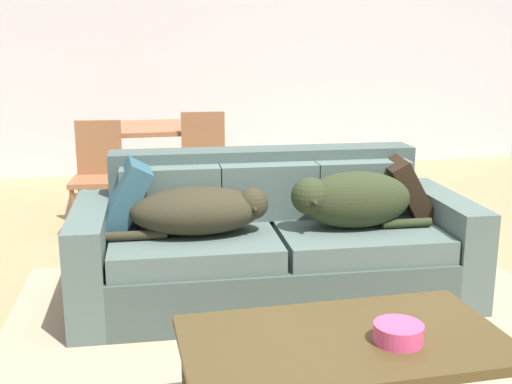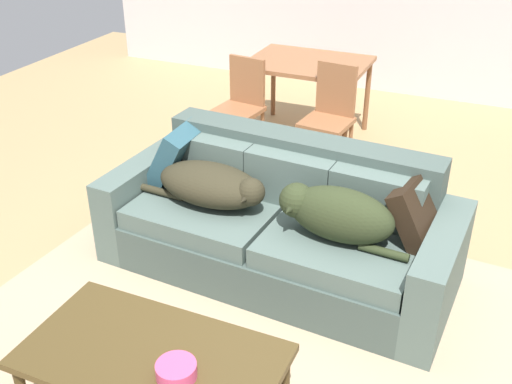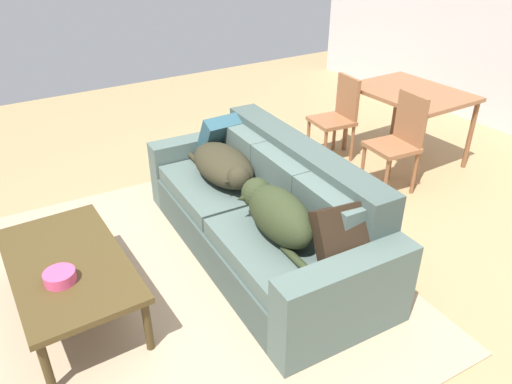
{
  "view_description": "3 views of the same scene",
  "coord_description": "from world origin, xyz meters",
  "px_view_note": "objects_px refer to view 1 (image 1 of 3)",
  "views": [
    {
      "loc": [
        -1.08,
        -3.39,
        1.52
      ],
      "look_at": [
        -0.33,
        -0.02,
        0.69
      ],
      "focal_mm": 44.8,
      "sensor_mm": 36.0,
      "label": 1
    },
    {
      "loc": [
        1.03,
        -3.07,
        2.46
      ],
      "look_at": [
        -0.39,
        0.17,
        0.52
      ],
      "focal_mm": 42.83,
      "sensor_mm": 36.0,
      "label": 2
    },
    {
      "loc": [
        2.41,
        -1.62,
        2.31
      ],
      "look_at": [
        -0.06,
        -0.04,
        0.64
      ],
      "focal_mm": 34.05,
      "sensor_mm": 36.0,
      "label": 3
    }
  ],
  "objects_px": {
    "dining_chair_near_left": "(98,171)",
    "dog_on_left_cushion": "(200,210)",
    "bowl_on_coffee_table": "(398,333)",
    "dining_table": "(148,135)",
    "coffee_table": "(344,348)",
    "throw_pillow_by_left_arm": "(125,196)",
    "couch": "(272,244)",
    "dog_on_right_cushion": "(350,200)",
    "dining_chair_near_right": "(204,163)",
    "throw_pillow_by_right_arm": "(406,188)"
  },
  "relations": [
    {
      "from": "couch",
      "to": "bowl_on_coffee_table",
      "type": "distance_m",
      "value": 1.54
    },
    {
      "from": "coffee_table",
      "to": "dining_chair_near_right",
      "type": "bearing_deg",
      "value": 91.79
    },
    {
      "from": "throw_pillow_by_left_arm",
      "to": "couch",
      "type": "bearing_deg",
      "value": -7.37
    },
    {
      "from": "dining_table",
      "to": "bowl_on_coffee_table",
      "type": "bearing_deg",
      "value": -79.39
    },
    {
      "from": "dog_on_right_cushion",
      "to": "bowl_on_coffee_table",
      "type": "bearing_deg",
      "value": -99.66
    },
    {
      "from": "throw_pillow_by_right_arm",
      "to": "dining_table",
      "type": "distance_m",
      "value": 2.62
    },
    {
      "from": "dining_chair_near_right",
      "to": "dog_on_right_cushion",
      "type": "bearing_deg",
      "value": -65.67
    },
    {
      "from": "dog_on_right_cushion",
      "to": "dining_chair_near_right",
      "type": "relative_size",
      "value": 0.88
    },
    {
      "from": "dog_on_left_cushion",
      "to": "dining_table",
      "type": "xyz_separation_m",
      "value": [
        -0.15,
        2.3,
        0.1
      ]
    },
    {
      "from": "dining_chair_near_right",
      "to": "coffee_table",
      "type": "bearing_deg",
      "value": -82.06
    },
    {
      "from": "couch",
      "to": "dining_chair_near_left",
      "type": "distance_m",
      "value": 1.9
    },
    {
      "from": "dog_on_right_cushion",
      "to": "bowl_on_coffee_table",
      "type": "height_order",
      "value": "dog_on_right_cushion"
    },
    {
      "from": "bowl_on_coffee_table",
      "to": "dining_chair_near_left",
      "type": "distance_m",
      "value": 3.31
    },
    {
      "from": "coffee_table",
      "to": "dining_table",
      "type": "distance_m",
      "value": 3.68
    },
    {
      "from": "throw_pillow_by_left_arm",
      "to": "bowl_on_coffee_table",
      "type": "distance_m",
      "value": 1.9
    },
    {
      "from": "couch",
      "to": "dining_chair_near_left",
      "type": "height_order",
      "value": "dining_chair_near_left"
    },
    {
      "from": "couch",
      "to": "throw_pillow_by_right_arm",
      "type": "height_order",
      "value": "couch"
    },
    {
      "from": "throw_pillow_by_left_arm",
      "to": "throw_pillow_by_right_arm",
      "type": "distance_m",
      "value": 1.7
    },
    {
      "from": "dog_on_right_cushion",
      "to": "throw_pillow_by_right_arm",
      "type": "bearing_deg",
      "value": 27.7
    },
    {
      "from": "throw_pillow_by_left_arm",
      "to": "dining_chair_near_left",
      "type": "height_order",
      "value": "dining_chair_near_left"
    },
    {
      "from": "couch",
      "to": "dog_on_right_cushion",
      "type": "bearing_deg",
      "value": -21.79
    },
    {
      "from": "couch",
      "to": "dining_chair_near_left",
      "type": "bearing_deg",
      "value": 126.3
    },
    {
      "from": "coffee_table",
      "to": "throw_pillow_by_right_arm",
      "type": "bearing_deg",
      "value": 57.28
    },
    {
      "from": "couch",
      "to": "coffee_table",
      "type": "xyz_separation_m",
      "value": [
        -0.08,
        -1.45,
        0.06
      ]
    },
    {
      "from": "dog_on_left_cushion",
      "to": "bowl_on_coffee_table",
      "type": "distance_m",
      "value": 1.52
    },
    {
      "from": "dog_on_left_cushion",
      "to": "couch",
      "type": "bearing_deg",
      "value": 17.67
    },
    {
      "from": "dog_on_right_cushion",
      "to": "coffee_table",
      "type": "relative_size",
      "value": 0.67
    },
    {
      "from": "dog_on_right_cushion",
      "to": "dining_table",
      "type": "height_order",
      "value": "dog_on_right_cushion"
    },
    {
      "from": "dining_chair_near_left",
      "to": "dog_on_left_cushion",
      "type": "bearing_deg",
      "value": -63.89
    },
    {
      "from": "throw_pillow_by_right_arm",
      "to": "bowl_on_coffee_table",
      "type": "distance_m",
      "value": 1.72
    },
    {
      "from": "dog_on_left_cushion",
      "to": "coffee_table",
      "type": "distance_m",
      "value": 1.4
    },
    {
      "from": "couch",
      "to": "throw_pillow_by_left_arm",
      "type": "distance_m",
      "value": 0.91
    },
    {
      "from": "bowl_on_coffee_table",
      "to": "dining_table",
      "type": "bearing_deg",
      "value": 100.61
    },
    {
      "from": "dog_on_left_cushion",
      "to": "coffee_table",
      "type": "bearing_deg",
      "value": -71.49
    },
    {
      "from": "dining_chair_near_right",
      "to": "dog_on_left_cushion",
      "type": "bearing_deg",
      "value": -92.65
    },
    {
      "from": "couch",
      "to": "dining_chair_near_right",
      "type": "xyz_separation_m",
      "value": [
        -0.18,
        1.6,
        0.19
      ]
    },
    {
      "from": "coffee_table",
      "to": "couch",
      "type": "bearing_deg",
      "value": 86.72
    },
    {
      "from": "throw_pillow_by_right_arm",
      "to": "dining_table",
      "type": "bearing_deg",
      "value": 123.63
    },
    {
      "from": "dining_chair_near_left",
      "to": "throw_pillow_by_left_arm",
      "type": "bearing_deg",
      "value": -75.84
    },
    {
      "from": "dog_on_left_cushion",
      "to": "bowl_on_coffee_table",
      "type": "bearing_deg",
      "value": -65.61
    },
    {
      "from": "dog_on_left_cushion",
      "to": "dining_chair_near_left",
      "type": "height_order",
      "value": "dining_chair_near_left"
    },
    {
      "from": "dining_table",
      "to": "couch",
      "type": "bearing_deg",
      "value": -74.72
    },
    {
      "from": "dog_on_right_cushion",
      "to": "throw_pillow_by_right_arm",
      "type": "xyz_separation_m",
      "value": [
        0.44,
        0.2,
        0.0
      ]
    },
    {
      "from": "dog_on_left_cushion",
      "to": "coffee_table",
      "type": "height_order",
      "value": "dog_on_left_cushion"
    },
    {
      "from": "throw_pillow_by_right_arm",
      "to": "dining_chair_near_right",
      "type": "xyz_separation_m",
      "value": [
        -1.03,
        1.59,
        -0.11
      ]
    },
    {
      "from": "coffee_table",
      "to": "dining_table",
      "type": "height_order",
      "value": "dining_table"
    },
    {
      "from": "throw_pillow_by_left_arm",
      "to": "dining_table",
      "type": "distance_m",
      "value": 2.09
    },
    {
      "from": "dining_table",
      "to": "dining_chair_near_left",
      "type": "relative_size",
      "value": 1.27
    },
    {
      "from": "throw_pillow_by_right_arm",
      "to": "bowl_on_coffee_table",
      "type": "bearing_deg",
      "value": -116.2
    },
    {
      "from": "coffee_table",
      "to": "dining_table",
      "type": "bearing_deg",
      "value": 98.05
    }
  ]
}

